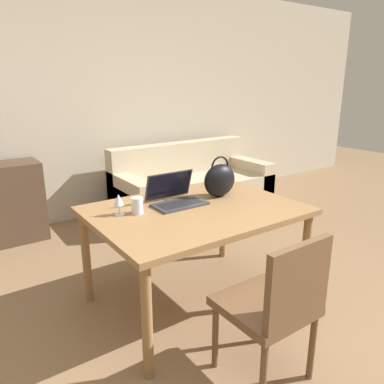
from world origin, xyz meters
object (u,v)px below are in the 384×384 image
Objects in this scene: laptop at (175,195)px; drinking_glass at (137,206)px; chair at (276,302)px; couch at (192,188)px; wine_glass at (119,201)px; handbag at (220,180)px.

laptop is 0.32m from drinking_glass.
chair is at bearing -92.76° from laptop.
chair reaches higher than couch.
wine_glass reaches higher than couch.
couch is 13.72× the size of wine_glass.
laptop reaches higher than wine_glass.
couch is at bearing 42.71° from wine_glass.
laptop is 1.20× the size of handbag.
chair reaches higher than drinking_glass.
couch is 2.25m from drinking_glass.
drinking_glass is 0.78× the size of wine_glass.
drinking_glass is 0.35× the size of handbag.
chair is at bearing -112.89° from handbag.
laptop reaches higher than drinking_glass.
couch is at bearing 45.46° from drinking_glass.
couch is 6.25× the size of handbag.
handbag is at bearing -8.68° from laptop.
laptop is at bearing 0.32° from wine_glass.
handbag reaches higher than laptop.
wine_glass is at bearing -179.68° from laptop.
wine_glass is 0.46× the size of handbag.
wine_glass is at bearing -137.29° from couch.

